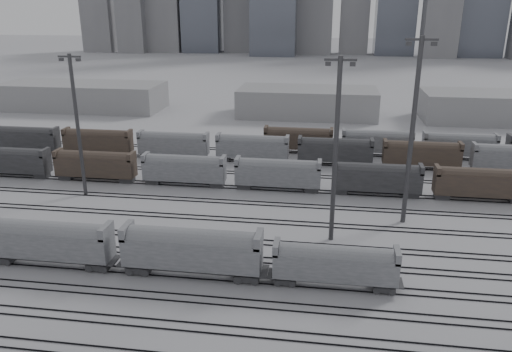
# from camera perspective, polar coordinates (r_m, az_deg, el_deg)

# --- Properties ---
(ground) EXTENTS (900.00, 900.00, 0.00)m
(ground) POSITION_cam_1_polar(r_m,az_deg,el_deg) (61.75, -8.31, -11.60)
(ground) COLOR #BBBBC0
(ground) RESTS_ON ground
(tracks) EXTENTS (220.00, 71.50, 0.16)m
(tracks) POSITION_cam_1_polar(r_m,az_deg,el_deg) (76.72, -4.64, -4.99)
(tracks) COLOR black
(tracks) RESTS_ON ground
(hopper_car_a) EXTENTS (16.20, 3.22, 5.79)m
(hopper_car_a) POSITION_cam_1_polar(r_m,az_deg,el_deg) (67.65, -22.63, -6.69)
(hopper_car_a) COLOR #262629
(hopper_car_a) RESTS_ON ground
(hopper_car_b) EXTENTS (16.87, 3.35, 6.03)m
(hopper_car_b) POSITION_cam_1_polar(r_m,az_deg,el_deg) (60.54, -7.34, -8.18)
(hopper_car_b) COLOR #262629
(hopper_car_b) RESTS_ON ground
(hopper_car_c) EXTENTS (14.29, 2.84, 5.11)m
(hopper_car_c) POSITION_cam_1_polar(r_m,az_deg,el_deg) (58.85, 9.03, -9.75)
(hopper_car_c) COLOR #262629
(hopper_car_c) RESTS_ON ground
(light_mast_b) EXTENTS (3.82, 0.61, 23.87)m
(light_mast_b) POSITION_cam_1_polar(r_m,az_deg,el_deg) (87.92, -19.75, 5.73)
(light_mast_b) COLOR #3C3C3F
(light_mast_b) RESTS_ON ground
(light_mast_c) EXTENTS (4.04, 0.65, 25.22)m
(light_mast_c) POSITION_cam_1_polar(r_m,az_deg,el_deg) (66.56, 9.10, 3.22)
(light_mast_c) COLOR #3C3C3F
(light_mast_c) RESTS_ON ground
(light_mast_d) EXTENTS (4.37, 0.70, 27.31)m
(light_mast_d) POSITION_cam_1_polar(r_m,az_deg,el_deg) (74.66, 17.45, 5.19)
(light_mast_d) COLOR #3C3C3F
(light_mast_d) RESTS_ON ground
(bg_string_near) EXTENTS (151.00, 3.00, 5.60)m
(bg_string_near) POSITION_cam_1_polar(r_m,az_deg,el_deg) (87.82, 2.51, 0.14)
(bg_string_near) COLOR gray
(bg_string_near) RESTS_ON ground
(bg_string_mid) EXTENTS (151.00, 3.00, 5.60)m
(bg_string_mid) POSITION_cam_1_polar(r_m,az_deg,el_deg) (102.70, 9.02, 2.75)
(bg_string_mid) COLOR #262629
(bg_string_mid) RESTS_ON ground
(bg_string_far) EXTENTS (66.00, 3.00, 5.60)m
(bg_string_far) POSITION_cam_1_polar(r_m,az_deg,el_deg) (112.05, 18.00, 3.42)
(bg_string_far) COLOR #493B2E
(bg_string_far) RESTS_ON ground
(warehouse_left) EXTENTS (50.00, 18.00, 8.00)m
(warehouse_left) POSITION_cam_1_polar(r_m,az_deg,el_deg) (166.68, -19.21, 8.63)
(warehouse_left) COLOR gray
(warehouse_left) RESTS_ON ground
(warehouse_mid) EXTENTS (40.00, 18.00, 8.00)m
(warehouse_mid) POSITION_cam_1_polar(r_m,az_deg,el_deg) (148.32, 5.88, 8.40)
(warehouse_mid) COLOR gray
(warehouse_mid) RESTS_ON ground
(warehouse_right) EXTENTS (35.00, 18.00, 8.00)m
(warehouse_right) POSITION_cam_1_polar(r_m,az_deg,el_deg) (154.49, 24.88, 7.17)
(warehouse_right) COLOR gray
(warehouse_right) RESTS_ON ground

